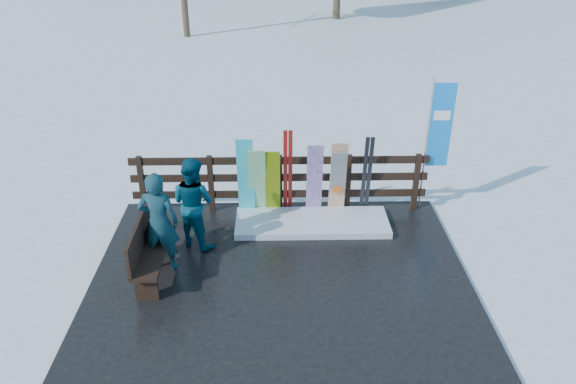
{
  "coord_description": "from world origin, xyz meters",
  "views": [
    {
      "loc": [
        -0.03,
        -7.29,
        5.46
      ],
      "look_at": [
        0.14,
        1.0,
        1.1
      ],
      "focal_mm": 35.0,
      "sensor_mm": 36.0,
      "label": 1
    }
  ],
  "objects_px": {
    "snowboard_0": "(246,178)",
    "snowboard_4": "(337,183)",
    "snowboard_5": "(338,179)",
    "person_front": "(159,222)",
    "rental_flag": "(437,130)",
    "snowboard_3": "(314,180)",
    "snowboard_2": "(273,183)",
    "bench": "(148,249)",
    "person_back": "(193,202)",
    "snowboard_1": "(257,182)"
  },
  "relations": [
    {
      "from": "snowboard_2",
      "to": "person_front",
      "type": "distance_m",
      "value": 2.43
    },
    {
      "from": "snowboard_0",
      "to": "snowboard_4",
      "type": "xyz_separation_m",
      "value": [
        1.69,
        0.0,
        -0.12
      ]
    },
    {
      "from": "snowboard_4",
      "to": "snowboard_5",
      "type": "height_order",
      "value": "snowboard_5"
    },
    {
      "from": "snowboard_0",
      "to": "snowboard_1",
      "type": "height_order",
      "value": "snowboard_0"
    },
    {
      "from": "bench",
      "to": "person_back",
      "type": "height_order",
      "value": "person_back"
    },
    {
      "from": "snowboard_0",
      "to": "snowboard_4",
      "type": "relative_size",
      "value": 1.15
    },
    {
      "from": "snowboard_4",
      "to": "snowboard_5",
      "type": "xyz_separation_m",
      "value": [
        0.01,
        0.0,
        0.08
      ]
    },
    {
      "from": "snowboard_0",
      "to": "snowboard_3",
      "type": "xyz_separation_m",
      "value": [
        1.27,
        0.0,
        -0.06
      ]
    },
    {
      "from": "snowboard_4",
      "to": "bench",
      "type": "bearing_deg",
      "value": -149.03
    },
    {
      "from": "snowboard_3",
      "to": "snowboard_1",
      "type": "bearing_deg",
      "value": 180.0
    },
    {
      "from": "snowboard_5",
      "to": "snowboard_0",
      "type": "bearing_deg",
      "value": 180.0
    },
    {
      "from": "bench",
      "to": "rental_flag",
      "type": "bearing_deg",
      "value": 23.49
    },
    {
      "from": "snowboard_5",
      "to": "person_front",
      "type": "height_order",
      "value": "person_front"
    },
    {
      "from": "snowboard_4",
      "to": "rental_flag",
      "type": "bearing_deg",
      "value": 8.43
    },
    {
      "from": "bench",
      "to": "snowboard_2",
      "type": "bearing_deg",
      "value": 44.12
    },
    {
      "from": "snowboard_4",
      "to": "person_front",
      "type": "xyz_separation_m",
      "value": [
        -2.98,
        -1.66,
        0.17
      ]
    },
    {
      "from": "snowboard_2",
      "to": "snowboard_4",
      "type": "height_order",
      "value": "snowboard_2"
    },
    {
      "from": "snowboard_0",
      "to": "snowboard_4",
      "type": "height_order",
      "value": "snowboard_0"
    },
    {
      "from": "snowboard_1",
      "to": "person_front",
      "type": "bearing_deg",
      "value": -132.11
    },
    {
      "from": "bench",
      "to": "snowboard_2",
      "type": "relative_size",
      "value": 1.07
    },
    {
      "from": "snowboard_4",
      "to": "snowboard_5",
      "type": "relative_size",
      "value": 0.91
    },
    {
      "from": "bench",
      "to": "snowboard_5",
      "type": "relative_size",
      "value": 0.96
    },
    {
      "from": "snowboard_2",
      "to": "person_back",
      "type": "xyz_separation_m",
      "value": [
        -1.33,
        -0.93,
        0.12
      ]
    },
    {
      "from": "snowboard_3",
      "to": "person_back",
      "type": "bearing_deg",
      "value": -156.16
    },
    {
      "from": "snowboard_0",
      "to": "person_front",
      "type": "xyz_separation_m",
      "value": [
        -1.28,
        -1.66,
        0.05
      ]
    },
    {
      "from": "snowboard_2",
      "to": "snowboard_5",
      "type": "relative_size",
      "value": 0.9
    },
    {
      "from": "snowboard_3",
      "to": "snowboard_4",
      "type": "bearing_deg",
      "value": 0.0
    },
    {
      "from": "bench",
      "to": "person_back",
      "type": "relative_size",
      "value": 0.92
    },
    {
      "from": "snowboard_1",
      "to": "snowboard_4",
      "type": "bearing_deg",
      "value": 0.0
    },
    {
      "from": "snowboard_3",
      "to": "snowboard_4",
      "type": "distance_m",
      "value": 0.43
    },
    {
      "from": "snowboard_2",
      "to": "bench",
      "type": "bearing_deg",
      "value": -135.88
    },
    {
      "from": "snowboard_5",
      "to": "person_front",
      "type": "distance_m",
      "value": 3.42
    },
    {
      "from": "bench",
      "to": "snowboard_5",
      "type": "bearing_deg",
      "value": 30.88
    },
    {
      "from": "snowboard_0",
      "to": "rental_flag",
      "type": "height_order",
      "value": "rental_flag"
    },
    {
      "from": "bench",
      "to": "snowboard_0",
      "type": "xyz_separation_m",
      "value": [
        1.45,
        1.89,
        0.29
      ]
    },
    {
      "from": "snowboard_1",
      "to": "person_back",
      "type": "distance_m",
      "value": 1.41
    },
    {
      "from": "bench",
      "to": "person_back",
      "type": "xyz_separation_m",
      "value": [
        0.61,
        0.96,
        0.3
      ]
    },
    {
      "from": "snowboard_0",
      "to": "person_front",
      "type": "distance_m",
      "value": 2.1
    },
    {
      "from": "snowboard_3",
      "to": "snowboard_4",
      "type": "relative_size",
      "value": 1.07
    },
    {
      "from": "snowboard_1",
      "to": "person_front",
      "type": "relative_size",
      "value": 0.85
    },
    {
      "from": "snowboard_4",
      "to": "snowboard_5",
      "type": "bearing_deg",
      "value": 0.0
    },
    {
      "from": "snowboard_2",
      "to": "person_front",
      "type": "relative_size",
      "value": 0.82
    },
    {
      "from": "snowboard_5",
      "to": "rental_flag",
      "type": "bearing_deg",
      "value": 8.49
    },
    {
      "from": "bench",
      "to": "snowboard_2",
      "type": "distance_m",
      "value": 2.72
    },
    {
      "from": "snowboard_0",
      "to": "snowboard_4",
      "type": "bearing_deg",
      "value": 0.0
    },
    {
      "from": "snowboard_1",
      "to": "person_back",
      "type": "height_order",
      "value": "person_back"
    },
    {
      "from": "snowboard_0",
      "to": "snowboard_5",
      "type": "distance_m",
      "value": 1.71
    },
    {
      "from": "snowboard_0",
      "to": "person_front",
      "type": "relative_size",
      "value": 0.95
    },
    {
      "from": "snowboard_0",
      "to": "snowboard_1",
      "type": "relative_size",
      "value": 1.12
    },
    {
      "from": "rental_flag",
      "to": "person_back",
      "type": "bearing_deg",
      "value": -164.57
    }
  ]
}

